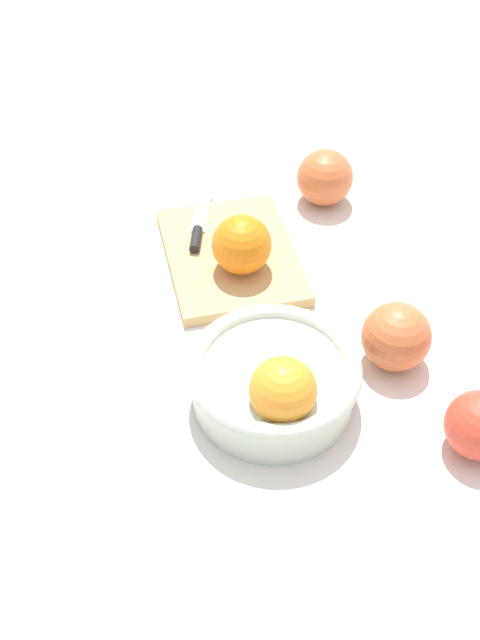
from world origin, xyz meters
TOP-DOWN VIEW (x-y plane):
  - ground_plane at (0.00, 0.00)m, footprint 2.40×2.40m
  - bowl at (-0.11, 0.11)m, footprint 0.20×0.20m
  - cutting_board at (0.14, 0.08)m, footprint 0.24×0.19m
  - orange_on_board at (0.10, 0.08)m, footprint 0.08×0.08m
  - knife at (0.20, 0.11)m, footprint 0.15×0.07m
  - apple_front_left at (-0.24, -0.08)m, footprint 0.08×0.08m
  - apple_front_left_2 at (-0.10, -0.05)m, footprint 0.08×0.08m
  - apple_front_right at (0.23, -0.09)m, footprint 0.08×0.08m

SIDE VIEW (x-z plane):
  - ground_plane at x=0.00m, z-range 0.00..0.00m
  - cutting_board at x=0.14m, z-range 0.00..0.02m
  - knife at x=0.20m, z-range 0.01..0.03m
  - apple_front_left at x=-0.24m, z-range 0.00..0.08m
  - bowl at x=-0.11m, z-range -0.01..0.09m
  - apple_front_right at x=0.23m, z-range 0.00..0.08m
  - apple_front_left_2 at x=-0.10m, z-range 0.00..0.08m
  - orange_on_board at x=0.10m, z-range 0.02..0.10m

